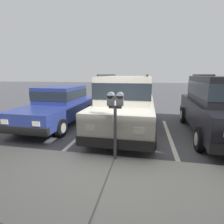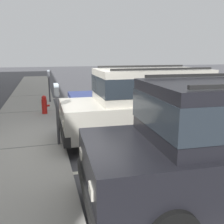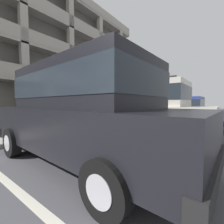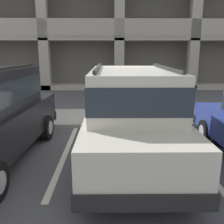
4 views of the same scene
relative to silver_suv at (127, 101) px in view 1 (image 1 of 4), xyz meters
name	(u,v)px [view 1 (image 1 of 4)]	position (x,y,z in m)	size (l,w,h in m)	color
ground_plane	(117,159)	(-0.01, 2.12, -1.14)	(80.00, 80.00, 0.10)	#4C4C51
sidewalk	(105,186)	(-0.01, 3.42, -1.03)	(40.00, 2.20, 0.12)	#9E9B93
parking_stall_lines	(81,134)	(1.47, 0.72, -1.08)	(11.95, 4.80, 0.01)	silver
silver_suv	(127,101)	(0.00, 0.00, 0.00)	(2.05, 4.79, 2.03)	beige
red_sedan	(222,104)	(-3.11, -0.10, 0.00)	(2.17, 4.86, 2.03)	black
dark_hatchback	(59,104)	(2.85, -0.45, -0.27)	(1.90, 4.51, 1.54)	navy
parking_meter_near	(115,110)	(-0.02, 2.47, 0.18)	(0.35, 0.12, 1.55)	#47474C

